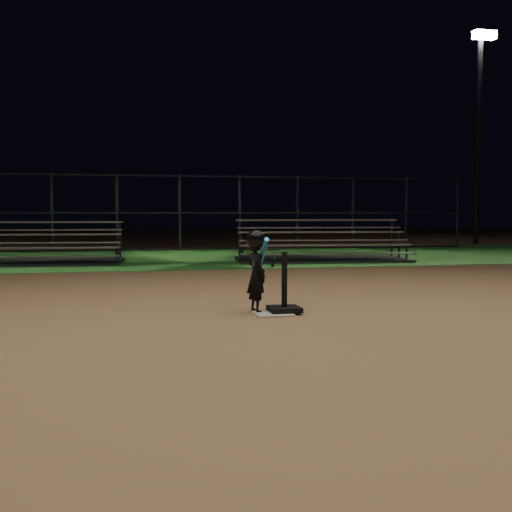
{
  "coord_description": "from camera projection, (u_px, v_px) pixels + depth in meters",
  "views": [
    {
      "loc": [
        -1.74,
        -7.2,
        1.24
      ],
      "look_at": [
        0.0,
        1.0,
        0.65
      ],
      "focal_mm": 43.03,
      "sensor_mm": 36.0,
      "label": 1
    }
  ],
  "objects": [
    {
      "name": "batting_tee",
      "position": [
        284.0,
        301.0,
        7.56
      ],
      "size": [
        0.38,
        0.38,
        0.74
      ],
      "color": "black",
      "rests_on": "home_plate"
    },
    {
      "name": "bleacher_left",
      "position": [
        34.0,
        255.0,
        14.97
      ],
      "size": [
        4.35,
        2.37,
        1.03
      ],
      "rotation": [
        0.0,
        0.0,
        -0.08
      ],
      "color": "silver",
      "rests_on": "ground"
    },
    {
      "name": "grass_strip",
      "position": [
        189.0,
        257.0,
        17.23
      ],
      "size": [
        60.0,
        8.0,
        0.01
      ],
      "primitive_type": "cube",
      "color": "#22601F",
      "rests_on": "ground"
    },
    {
      "name": "bleacher_right",
      "position": [
        321.0,
        252.0,
        16.01
      ],
      "size": [
        4.58,
        2.6,
        1.07
      ],
      "rotation": [
        0.0,
        0.0,
        -0.11
      ],
      "color": "#B4B3B8",
      "rests_on": "ground"
    },
    {
      "name": "backstop_fence",
      "position": [
        180.0,
        213.0,
        20.07
      ],
      "size": [
        20.08,
        0.08,
        2.5
      ],
      "color": "#38383D",
      "rests_on": "ground"
    },
    {
      "name": "home_plate",
      "position": [
        273.0,
        314.0,
        7.47
      ],
      "size": [
        0.45,
        0.45,
        0.02
      ],
      "primitive_type": "cube",
      "color": "beige",
      "rests_on": "ground"
    },
    {
      "name": "light_pole_right",
      "position": [
        479.0,
        119.0,
        24.2
      ],
      "size": [
        0.9,
        0.53,
        8.3
      ],
      "color": "#2D2D30",
      "rests_on": "ground"
    },
    {
      "name": "child_batter",
      "position": [
        257.0,
        269.0,
        7.57
      ],
      "size": [
        0.38,
        0.6,
        1.04
      ],
      "rotation": [
        0.0,
        0.0,
        1.82
      ],
      "color": "black",
      "rests_on": "ground"
    },
    {
      "name": "ground",
      "position": [
        273.0,
        315.0,
        7.47
      ],
      "size": [
        80.0,
        80.0,
        0.0
      ],
      "primitive_type": "plane",
      "color": "#A6764B",
      "rests_on": "ground"
    }
  ]
}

